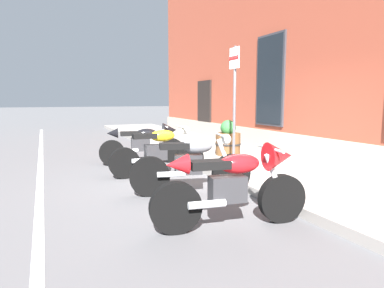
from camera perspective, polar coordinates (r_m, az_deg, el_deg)
ground_plane at (r=6.69m, az=4.31°, el=-6.07°), size 140.00×140.00×0.00m
sidewalk at (r=7.41m, az=13.84°, el=-4.36°), size 26.82×2.77×0.14m
lane_stripe at (r=5.94m, az=-24.41°, el=-8.46°), size 26.82×0.12×0.01m
motorcycle_black_sport at (r=8.32m, az=-7.80°, el=0.40°), size 0.62×2.08×1.00m
motorcycle_yellow_naked at (r=6.99m, az=-5.61°, el=-1.35°), size 0.62×2.03×1.02m
motorcycle_grey_naked at (r=5.58m, az=0.05°, el=-3.60°), size 0.73×2.00×1.00m
motorcycle_red_sport at (r=4.18m, az=7.69°, el=-6.42°), size 0.62×2.02×1.05m
parking_sign at (r=7.39m, az=7.19°, el=9.15°), size 0.36×0.07×2.56m
barrel_planter at (r=8.79m, az=6.11°, el=0.57°), size 0.67×0.67×0.91m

